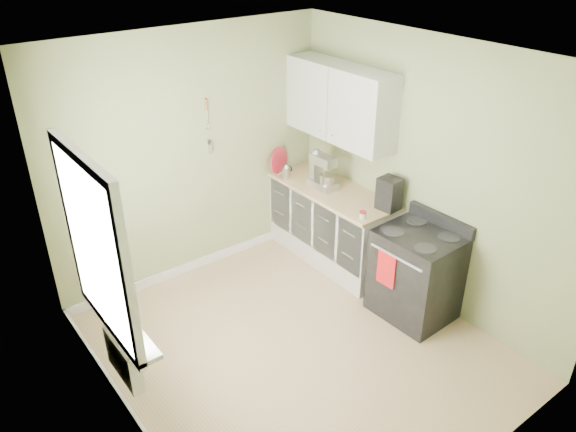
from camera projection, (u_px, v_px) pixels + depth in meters
floor at (297, 349)px, 5.30m from camera, size 3.20×3.60×0.02m
ceiling at (300, 57)px, 4.01m from camera, size 3.20×3.60×0.02m
wall_back at (192, 157)px, 5.92m from camera, size 3.20×0.02×2.70m
wall_left at (112, 294)px, 3.79m from camera, size 0.02×3.60×2.70m
wall_right at (427, 175)px, 5.52m from camera, size 0.02×3.60×2.70m
base_cabinets at (332, 226)px, 6.48m from camera, size 0.60×1.60×0.87m
countertop at (333, 191)px, 6.26m from camera, size 0.64×1.60×0.04m
upper_cabinets at (340, 102)px, 5.95m from camera, size 0.35×1.40×0.80m
window at (95, 249)px, 3.92m from camera, size 0.06×1.14×1.44m
window_sill at (119, 320)px, 4.28m from camera, size 0.18×1.14×0.04m
radiator at (124, 359)px, 4.39m from camera, size 0.12×0.50×0.35m
wall_utensils at (209, 135)px, 5.90m from camera, size 0.02×0.14×0.58m
stove at (416, 274)px, 5.56m from camera, size 0.69×0.77×1.04m
stand_mixer at (323, 172)px, 6.21m from camera, size 0.21×0.36×0.42m
kettle at (286, 171)px, 6.47m from camera, size 0.17×0.10×0.17m
coffee_maker at (389, 194)px, 5.76m from camera, size 0.21×0.23×0.34m
red_tray at (279, 160)px, 6.56m from camera, size 0.32×0.17×0.32m
jar at (363, 215)px, 5.63m from camera, size 0.07×0.07×0.08m
plant_a at (132, 321)px, 4.02m from camera, size 0.17×0.14×0.27m
plant_b at (118, 305)px, 4.20m from camera, size 0.16×0.18×0.27m
plant_c at (108, 290)px, 4.32m from camera, size 0.21×0.21×0.32m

